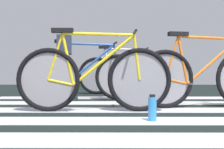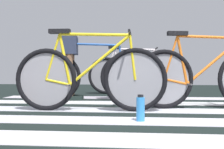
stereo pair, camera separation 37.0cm
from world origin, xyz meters
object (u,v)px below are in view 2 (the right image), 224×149
at_px(bicycle_2_of_4, 205,77).
at_px(bicycle_3_of_4, 90,75).
at_px(bicycle_1_of_4, 90,77).
at_px(cyclist_3_of_4, 70,59).
at_px(water_bottle, 141,109).
at_px(bicycle_4_of_4, 132,74).

distance_m(bicycle_2_of_4, bicycle_3_of_4, 1.82).
height_order(bicycle_1_of_4, bicycle_2_of_4, same).
distance_m(cyclist_3_of_4, water_bottle, 2.26).
distance_m(bicycle_1_of_4, bicycle_3_of_4, 1.33).
bearing_deg(water_bottle, cyclist_3_of_4, 120.12).
bearing_deg(cyclist_3_of_4, bicycle_1_of_4, -75.30).
height_order(bicycle_2_of_4, bicycle_4_of_4, same).
xyz_separation_m(bicycle_3_of_4, cyclist_3_of_4, (-0.31, -0.04, 0.26)).
bearing_deg(bicycle_2_of_4, bicycle_4_of_4, 104.12).
relative_size(bicycle_1_of_4, bicycle_4_of_4, 1.00).
relative_size(cyclist_3_of_4, water_bottle, 4.04).
bearing_deg(cyclist_3_of_4, bicycle_3_of_4, 0.00).
xyz_separation_m(bicycle_2_of_4, water_bottle, (-0.78, -1.02, -0.27)).
xyz_separation_m(bicycle_2_of_4, bicycle_4_of_4, (-0.95, 2.13, 0.00)).
bearing_deg(water_bottle, bicycle_4_of_4, 93.22).
distance_m(bicycle_4_of_4, water_bottle, 3.16).
xyz_separation_m(cyclist_3_of_4, bicycle_4_of_4, (0.93, 1.25, -0.26)).
relative_size(bicycle_3_of_4, bicycle_4_of_4, 0.99).
bearing_deg(bicycle_1_of_4, bicycle_3_of_4, 98.75).
height_order(bicycle_2_of_4, bicycle_3_of_4, same).
bearing_deg(bicycle_4_of_4, bicycle_2_of_4, -68.11).
relative_size(bicycle_2_of_4, water_bottle, 7.02).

